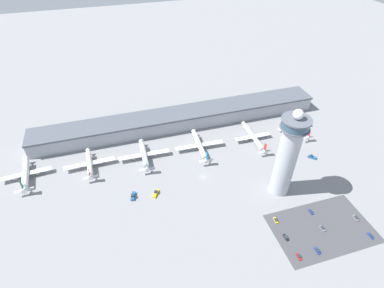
% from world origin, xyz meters
% --- Properties ---
extents(ground_plane, '(1000.00, 1000.00, 0.00)m').
position_xyz_m(ground_plane, '(0.00, 0.00, 0.00)').
color(ground_plane, gray).
extents(terminal_building, '(260.16, 25.00, 14.53)m').
position_xyz_m(terminal_building, '(0.00, 70.00, 7.36)').
color(terminal_building, '#A3A8B2').
rests_on(terminal_building, ground).
extents(control_tower, '(18.37, 18.37, 68.67)m').
position_xyz_m(control_tower, '(48.05, -27.40, 33.64)').
color(control_tower, '#ADB2BC').
rests_on(control_tower, ground).
extents(parking_lot_surface, '(64.00, 40.00, 0.01)m').
position_xyz_m(parking_lot_surface, '(58.68, -65.11, 0.00)').
color(parking_lot_surface, '#424247').
rests_on(parking_lot_surface, ground).
extents(airplane_gate_alpha, '(36.33, 37.52, 14.01)m').
position_xyz_m(airplane_gate_alpha, '(-128.35, 37.11, 4.22)').
color(airplane_gate_alpha, white).
rests_on(airplane_gate_alpha, ground).
extents(airplane_gate_bravo, '(38.88, 33.88, 12.73)m').
position_xyz_m(airplane_gate_bravo, '(-82.08, 35.19, 4.37)').
color(airplane_gate_bravo, white).
rests_on(airplane_gate_bravo, ground).
extents(airplane_gate_charlie, '(41.23, 36.57, 13.38)m').
position_xyz_m(airplane_gate_charlie, '(-39.50, 33.16, 4.41)').
color(airplane_gate_charlie, silver).
rests_on(airplane_gate_charlie, ground).
extents(airplane_gate_delta, '(40.83, 41.53, 13.03)m').
position_xyz_m(airplane_gate_delta, '(6.84, 31.64, 4.54)').
color(airplane_gate_delta, white).
rests_on(airplane_gate_delta, ground).
extents(airplane_gate_echo, '(32.12, 43.11, 12.30)m').
position_xyz_m(airplane_gate_echo, '(55.19, 29.87, 4.19)').
color(airplane_gate_echo, silver).
rests_on(airplane_gate_echo, ground).
extents(airplane_gate_foxtrot, '(33.41, 38.52, 11.83)m').
position_xyz_m(airplane_gate_foxtrot, '(98.57, 33.67, 4.11)').
color(airplane_gate_foxtrot, white).
rests_on(airplane_gate_foxtrot, ground).
extents(service_truck_catering, '(6.33, 6.29, 2.87)m').
position_xyz_m(service_truck_catering, '(91.37, -4.54, 1.00)').
color(service_truck_catering, black).
rests_on(service_truck_catering, ground).
extents(service_truck_fuel, '(5.99, 7.74, 2.51)m').
position_xyz_m(service_truck_fuel, '(-38.20, -6.50, 0.87)').
color(service_truck_fuel, black).
rests_on(service_truck_fuel, ground).
extents(service_truck_baggage, '(4.49, 7.91, 3.15)m').
position_xyz_m(service_truck_baggage, '(-54.05, -4.64, 1.10)').
color(service_truck_baggage, black).
rests_on(service_truck_baggage, ground).
extents(car_green_van, '(1.90, 4.75, 1.59)m').
position_xyz_m(car_green_van, '(84.68, -64.83, 0.62)').
color(car_green_van, black).
rests_on(car_green_van, ground).
extents(car_silver_sedan, '(1.99, 4.47, 1.44)m').
position_xyz_m(car_silver_sedan, '(58.57, -65.52, 0.56)').
color(car_silver_sedan, black).
rests_on(car_silver_sedan, ground).
extents(car_grey_coupe, '(2.05, 4.70, 1.40)m').
position_xyz_m(car_grey_coupe, '(32.96, -51.35, 0.54)').
color(car_grey_coupe, black).
rests_on(car_grey_coupe, ground).
extents(car_yellow_taxi, '(1.80, 4.60, 1.39)m').
position_xyz_m(car_yellow_taxi, '(84.13, -78.77, 0.54)').
color(car_yellow_taxi, black).
rests_on(car_yellow_taxi, ground).
extents(car_white_wagon, '(1.92, 4.37, 1.42)m').
position_xyz_m(car_white_wagon, '(59.03, -52.03, 0.55)').
color(car_white_wagon, black).
rests_on(car_white_wagon, ground).
extents(car_black_suv, '(1.83, 4.46, 1.49)m').
position_xyz_m(car_black_suv, '(33.16, -78.37, 0.58)').
color(car_black_suv, black).
rests_on(car_black_suv, ground).
extents(car_navy_sedan, '(1.92, 4.66, 1.60)m').
position_xyz_m(car_navy_sedan, '(46.01, -78.22, 0.62)').
color(car_navy_sedan, black).
rests_on(car_navy_sedan, ground).
extents(car_red_hatchback, '(1.93, 4.87, 1.38)m').
position_xyz_m(car_red_hatchback, '(32.66, -64.71, 0.53)').
color(car_red_hatchback, black).
rests_on(car_red_hatchback, ground).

